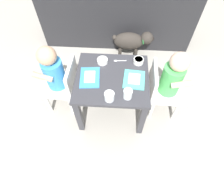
{
  "coord_description": "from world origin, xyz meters",
  "views": [
    {
      "loc": [
        0.05,
        -0.89,
        1.5
      ],
      "look_at": [
        0.0,
        0.0,
        0.28
      ],
      "focal_mm": 30.18,
      "sensor_mm": 36.0,
      "label": 1
    }
  ],
  "objects_px": {
    "dog": "(132,41)",
    "food_tray_left": "(90,77)",
    "seated_child_right": "(170,79)",
    "spoon_by_left_tray": "(119,61)",
    "dining_table": "(112,84)",
    "food_tray_right": "(134,79)",
    "seated_child_left": "(56,73)",
    "water_cup_right": "(128,94)",
    "cereal_bowl_left_side": "(139,61)",
    "water_cup_left": "(109,97)",
    "veggie_bowl_far": "(102,61)"
  },
  "relations": [
    {
      "from": "dog",
      "to": "food_tray_left",
      "type": "xyz_separation_m",
      "value": [
        -0.33,
        -0.7,
        0.22
      ]
    },
    {
      "from": "seated_child_right",
      "to": "food_tray_left",
      "type": "bearing_deg",
      "value": -176.31
    },
    {
      "from": "food_tray_left",
      "to": "spoon_by_left_tray",
      "type": "bearing_deg",
      "value": 42.04
    },
    {
      "from": "dining_table",
      "to": "seated_child_right",
      "type": "height_order",
      "value": "seated_child_right"
    },
    {
      "from": "spoon_by_left_tray",
      "to": "food_tray_right",
      "type": "bearing_deg",
      "value": -57.19
    },
    {
      "from": "seated_child_left",
      "to": "water_cup_right",
      "type": "xyz_separation_m",
      "value": [
        0.55,
        -0.2,
        0.05
      ]
    },
    {
      "from": "food_tray_right",
      "to": "spoon_by_left_tray",
      "type": "height_order",
      "value": "food_tray_right"
    },
    {
      "from": "cereal_bowl_left_side",
      "to": "spoon_by_left_tray",
      "type": "height_order",
      "value": "cereal_bowl_left_side"
    },
    {
      "from": "dining_table",
      "to": "food_tray_right",
      "type": "height_order",
      "value": "food_tray_right"
    },
    {
      "from": "seated_child_right",
      "to": "water_cup_left",
      "type": "distance_m",
      "value": 0.49
    },
    {
      "from": "seated_child_right",
      "to": "dog",
      "type": "height_order",
      "value": "seated_child_right"
    },
    {
      "from": "dog",
      "to": "water_cup_left",
      "type": "xyz_separation_m",
      "value": [
        -0.17,
        -0.88,
        0.24
      ]
    },
    {
      "from": "food_tray_right",
      "to": "dog",
      "type": "bearing_deg",
      "value": 89.48
    },
    {
      "from": "seated_child_right",
      "to": "food_tray_right",
      "type": "xyz_separation_m",
      "value": [
        -0.27,
        -0.04,
        0.03
      ]
    },
    {
      "from": "veggie_bowl_far",
      "to": "spoon_by_left_tray",
      "type": "bearing_deg",
      "value": 9.6
    },
    {
      "from": "food_tray_right",
      "to": "cereal_bowl_left_side",
      "type": "distance_m",
      "value": 0.18
    },
    {
      "from": "food_tray_right",
      "to": "spoon_by_left_tray",
      "type": "distance_m",
      "value": 0.22
    },
    {
      "from": "seated_child_left",
      "to": "food_tray_left",
      "type": "bearing_deg",
      "value": -9.02
    },
    {
      "from": "dog",
      "to": "veggie_bowl_far",
      "type": "relative_size",
      "value": 5.16
    },
    {
      "from": "dog",
      "to": "veggie_bowl_far",
      "type": "height_order",
      "value": "veggie_bowl_far"
    },
    {
      "from": "food_tray_left",
      "to": "food_tray_right",
      "type": "distance_m",
      "value": 0.32
    },
    {
      "from": "dining_table",
      "to": "food_tray_left",
      "type": "xyz_separation_m",
      "value": [
        -0.16,
        -0.01,
        0.09
      ]
    },
    {
      "from": "seated_child_left",
      "to": "veggie_bowl_far",
      "type": "height_order",
      "value": "seated_child_left"
    },
    {
      "from": "water_cup_right",
      "to": "veggie_bowl_far",
      "type": "xyz_separation_m",
      "value": [
        -0.2,
        0.32,
        -0.01
      ]
    },
    {
      "from": "food_tray_right",
      "to": "water_cup_left",
      "type": "bearing_deg",
      "value": -133.35
    },
    {
      "from": "water_cup_left",
      "to": "water_cup_right",
      "type": "height_order",
      "value": "water_cup_right"
    },
    {
      "from": "seated_child_left",
      "to": "water_cup_right",
      "type": "relative_size",
      "value": 9.47
    },
    {
      "from": "dog",
      "to": "spoon_by_left_tray",
      "type": "xyz_separation_m",
      "value": [
        -0.13,
        -0.51,
        0.22
      ]
    },
    {
      "from": "dining_table",
      "to": "dog",
      "type": "relative_size",
      "value": 1.27
    },
    {
      "from": "food_tray_left",
      "to": "dog",
      "type": "bearing_deg",
      "value": 64.65
    },
    {
      "from": "dining_table",
      "to": "spoon_by_left_tray",
      "type": "relative_size",
      "value": 5.46
    },
    {
      "from": "veggie_bowl_far",
      "to": "dog",
      "type": "bearing_deg",
      "value": 64.71
    },
    {
      "from": "seated_child_left",
      "to": "dog",
      "type": "distance_m",
      "value": 0.91
    },
    {
      "from": "spoon_by_left_tray",
      "to": "cereal_bowl_left_side",
      "type": "bearing_deg",
      "value": -2.91
    },
    {
      "from": "veggie_bowl_far",
      "to": "seated_child_right",
      "type": "bearing_deg",
      "value": -13.64
    },
    {
      "from": "cereal_bowl_left_side",
      "to": "veggie_bowl_far",
      "type": "bearing_deg",
      "value": -177.22
    },
    {
      "from": "dining_table",
      "to": "veggie_bowl_far",
      "type": "height_order",
      "value": "veggie_bowl_far"
    },
    {
      "from": "dog",
      "to": "water_cup_right",
      "type": "bearing_deg",
      "value": -93.55
    },
    {
      "from": "water_cup_left",
      "to": "spoon_by_left_tray",
      "type": "bearing_deg",
      "value": 82.33
    },
    {
      "from": "water_cup_left",
      "to": "water_cup_right",
      "type": "relative_size",
      "value": 0.97
    },
    {
      "from": "water_cup_right",
      "to": "veggie_bowl_far",
      "type": "relative_size",
      "value": 0.85
    },
    {
      "from": "water_cup_right",
      "to": "seated_child_left",
      "type": "bearing_deg",
      "value": 160.29
    },
    {
      "from": "seated_child_left",
      "to": "food_tray_right",
      "type": "height_order",
      "value": "seated_child_left"
    },
    {
      "from": "food_tray_right",
      "to": "water_cup_left",
      "type": "height_order",
      "value": "water_cup_left"
    },
    {
      "from": "seated_child_left",
      "to": "food_tray_left",
      "type": "relative_size",
      "value": 3.21
    },
    {
      "from": "dog",
      "to": "cereal_bowl_left_side",
      "type": "height_order",
      "value": "cereal_bowl_left_side"
    },
    {
      "from": "seated_child_left",
      "to": "cereal_bowl_left_side",
      "type": "relative_size",
      "value": 8.35
    },
    {
      "from": "veggie_bowl_far",
      "to": "spoon_by_left_tray",
      "type": "xyz_separation_m",
      "value": [
        0.13,
        0.02,
        -0.01
      ]
    },
    {
      "from": "seated_child_left",
      "to": "water_cup_left",
      "type": "height_order",
      "value": "seated_child_left"
    },
    {
      "from": "food_tray_left",
      "to": "veggie_bowl_far",
      "type": "distance_m",
      "value": 0.18
    }
  ]
}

